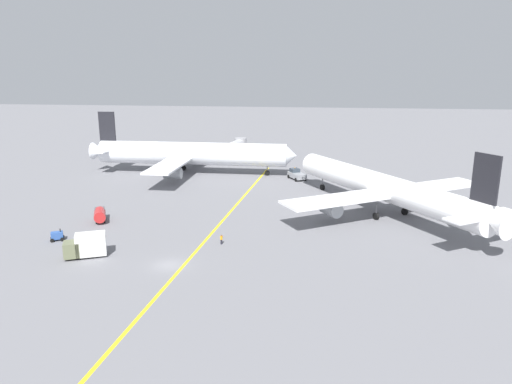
# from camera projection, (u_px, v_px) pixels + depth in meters

# --- Properties ---
(ground_plane) EXTENTS (600.00, 600.00, 0.00)m
(ground_plane) POSITION_uv_depth(u_px,v_px,m) (169.00, 265.00, 65.65)
(ground_plane) COLOR slate
(taxiway_stripe) EXTENTS (6.91, 119.86, 0.01)m
(taxiway_stripe) POSITION_uv_depth(u_px,v_px,m) (205.00, 241.00, 74.88)
(taxiway_stripe) COLOR yellow
(taxiway_stripe) RESTS_ON ground
(airliner_at_gate_left) EXTENTS (55.05, 45.14, 15.94)m
(airliner_at_gate_left) POSITION_uv_depth(u_px,v_px,m) (191.00, 154.00, 123.50)
(airliner_at_gate_left) COLOR white
(airliner_at_gate_left) RESTS_ON ground
(airliner_being_pushed) EXTENTS (39.25, 47.50, 14.84)m
(airliner_being_pushed) POSITION_uv_depth(u_px,v_px,m) (382.00, 187.00, 88.51)
(airliner_being_pushed) COLOR white
(airliner_being_pushed) RESTS_ON ground
(pushback_tug) EXTENTS (5.69, 8.27, 2.87)m
(pushback_tug) POSITION_uv_depth(u_px,v_px,m) (297.00, 175.00, 117.57)
(pushback_tug) COLOR gray
(pushback_tug) RESTS_ON ground
(gse_catering_truck_tall) EXTENTS (6.31, 4.63, 3.50)m
(gse_catering_truck_tall) POSITION_uv_depth(u_px,v_px,m) (86.00, 245.00, 68.18)
(gse_catering_truck_tall) COLOR #666B4C
(gse_catering_truck_tall) RESTS_ON ground
(gse_fuel_bowser_stubby) EXTENTS (3.81, 5.23, 2.40)m
(gse_fuel_bowser_stubby) POSITION_uv_depth(u_px,v_px,m) (100.00, 214.00, 84.51)
(gse_fuel_bowser_stubby) COLOR red
(gse_fuel_bowser_stubby) RESTS_ON ground
(gse_gpu_cart_small) EXTENTS (2.61, 2.41, 1.90)m
(gse_gpu_cart_small) POSITION_uv_depth(u_px,v_px,m) (57.00, 236.00, 75.08)
(gse_gpu_cart_small) COLOR #2D5199
(gse_gpu_cart_small) RESTS_ON ground
(ground_crew_marshaller_foreground) EXTENTS (0.36, 0.48, 1.56)m
(ground_crew_marshaller_foreground) POSITION_uv_depth(u_px,v_px,m) (221.00, 239.00, 73.42)
(ground_crew_marshaller_foreground) COLOR black
(ground_crew_marshaller_foreground) RESTS_ON ground
(jet_bridge) EXTENTS (5.65, 18.09, 5.57)m
(jet_bridge) POSITION_uv_depth(u_px,v_px,m) (235.00, 146.00, 145.18)
(jet_bridge) COLOR #B7B7BC
(jet_bridge) RESTS_ON ground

